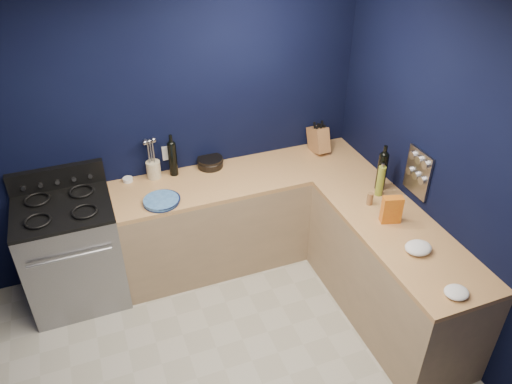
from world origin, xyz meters
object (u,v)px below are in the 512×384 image
knife_block (318,140)px  gas_range (74,254)px  plate_stack (161,201)px  utensil_crock (154,170)px  crouton_bag (392,210)px

knife_block → gas_range: bearing=-179.0°
plate_stack → knife_block: size_ratio=1.23×
gas_range → utensil_crock: size_ratio=6.01×
crouton_bag → utensil_crock: bearing=156.8°
plate_stack → crouton_bag: size_ratio=1.30×
knife_block → crouton_bag: 1.20m
gas_range → plate_stack: 0.90m
plate_stack → gas_range: bearing=168.4°
knife_block → crouton_bag: (0.01, -1.20, -0.01)m
utensil_crock → crouton_bag: 2.02m
plate_stack → utensil_crock: utensil_crock is taller
plate_stack → knife_block: (1.58, 0.33, 0.10)m
gas_range → plate_stack: (0.76, -0.16, 0.46)m
gas_range → plate_stack: bearing=-11.6°
gas_range → utensil_crock: bearing=18.1°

